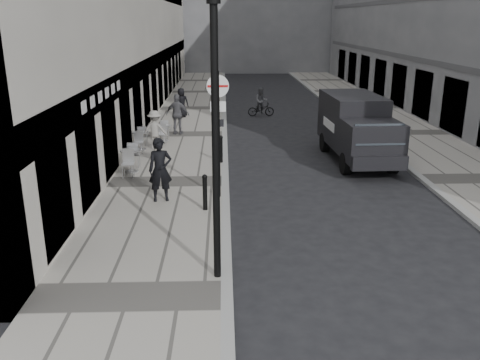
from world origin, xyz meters
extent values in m
cube|color=gray|center=(-2.00, 18.00, 0.06)|extent=(4.00, 60.00, 0.12)
cube|color=gray|center=(9.00, 18.00, 0.06)|extent=(4.00, 60.00, 0.12)
imported|color=black|center=(-1.98, 8.42, 1.10)|extent=(0.80, 0.60, 1.97)
cylinder|color=black|center=(-0.20, 8.74, 2.08)|extent=(0.10, 0.10, 3.91)
cylinder|color=white|center=(-0.20, 8.74, 3.58)|extent=(0.67, 0.09, 0.67)
cube|color=#B21414|center=(-0.20, 8.72, 3.58)|extent=(0.61, 0.06, 0.07)
cube|color=white|center=(-0.20, 8.77, 2.97)|extent=(0.47, 0.06, 0.31)
cylinder|color=black|center=(-0.20, 3.49, 2.99)|extent=(0.15, 0.15, 5.75)
cylinder|color=black|center=(-0.60, 7.57, 0.62)|extent=(0.13, 0.13, 1.01)
cylinder|color=black|center=(-0.15, 12.76, 0.62)|extent=(0.13, 0.13, 1.00)
cylinder|color=black|center=(4.45, 11.40, 0.40)|extent=(0.31, 0.82, 0.81)
cylinder|color=black|center=(6.22, 11.46, 0.40)|extent=(0.31, 0.82, 0.81)
cylinder|color=black|center=(4.33, 14.82, 0.40)|extent=(0.31, 0.82, 0.81)
cylinder|color=black|center=(6.10, 14.89, 0.40)|extent=(0.31, 0.82, 0.81)
cube|color=black|center=(5.24, 14.05, 1.56)|extent=(2.14, 3.70, 2.01)
cube|color=black|center=(5.34, 11.33, 1.26)|extent=(2.08, 1.88, 1.41)
cube|color=#1E2328|center=(5.36, 10.58, 1.66)|extent=(1.77, 0.42, 0.74)
imported|color=black|center=(2.18, 23.34, 0.40)|extent=(1.56, 0.60, 0.81)
imported|color=#56575B|center=(2.18, 23.34, 0.90)|extent=(0.77, 0.61, 1.53)
imported|color=#58585D|center=(-2.26, 18.00, 1.09)|extent=(1.21, 0.67, 1.94)
imported|color=gray|center=(-2.99, 15.01, 0.95)|extent=(1.14, 0.74, 1.67)
imported|color=black|center=(-2.44, 22.54, 0.95)|extent=(0.88, 0.64, 1.65)
cylinder|color=silver|center=(-3.43, 11.54, 0.14)|extent=(0.48, 0.48, 0.03)
cylinder|color=silver|center=(-3.43, 11.54, 0.53)|extent=(0.07, 0.07, 0.81)
cylinder|color=silver|center=(-3.43, 11.54, 0.94)|extent=(0.76, 0.76, 0.03)
cylinder|color=silver|center=(-2.80, 16.53, 0.13)|extent=(0.42, 0.42, 0.03)
cylinder|color=silver|center=(-2.80, 16.53, 0.48)|extent=(0.06, 0.06, 0.71)
cylinder|color=silver|center=(-2.80, 16.53, 0.84)|extent=(0.67, 0.67, 0.03)
cylinder|color=#B1B1B3|center=(-3.60, 14.91, 0.14)|extent=(0.44, 0.44, 0.03)
cylinder|color=#B1B1B3|center=(-3.60, 14.91, 0.50)|extent=(0.06, 0.06, 0.75)
cylinder|color=#B1B1B3|center=(-3.60, 14.91, 0.88)|extent=(0.71, 0.71, 0.03)
camera|label=1|loc=(-0.03, -6.46, 5.47)|focal=38.00mm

